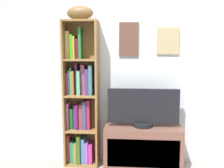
{
  "coord_description": "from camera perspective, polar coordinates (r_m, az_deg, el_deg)",
  "views": [
    {
      "loc": [
        -0.16,
        -1.86,
        1.37
      ],
      "look_at": [
        -0.37,
        0.85,
        0.98
      ],
      "focal_mm": 40.6,
      "sensor_mm": 36.0,
      "label": 1
    }
  ],
  "objects": [
    {
      "name": "back_wall",
      "position": [
        2.99,
        7.64,
        6.63
      ],
      "size": [
        4.8,
        0.08,
        2.59
      ],
      "color": "silver",
      "rests_on": "ground"
    },
    {
      "name": "bookshelf",
      "position": [
        2.99,
        -7.1,
        -3.86
      ],
      "size": [
        0.39,
        0.25,
        1.68
      ],
      "color": "olive",
      "rests_on": "ground"
    },
    {
      "name": "football",
      "position": [
        2.92,
        -7.24,
        15.61
      ],
      "size": [
        0.31,
        0.17,
        0.15
      ],
      "primitive_type": "ellipsoid",
      "rotation": [
        0.0,
        0.0,
        -0.07
      ],
      "color": "brown",
      "rests_on": "bookshelf"
    },
    {
      "name": "tv_stand",
      "position": [
        2.99,
        6.88,
        -13.98
      ],
      "size": [
        0.86,
        0.36,
        0.49
      ],
      "color": "brown",
      "rests_on": "ground"
    },
    {
      "name": "television",
      "position": [
        2.85,
        7.04,
        -5.38
      ],
      "size": [
        0.79,
        0.22,
        0.43
      ],
      "color": "black",
      "rests_on": "tv_stand"
    }
  ]
}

